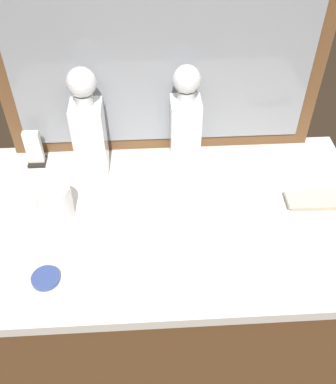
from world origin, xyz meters
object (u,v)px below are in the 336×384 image
napkin_holder (35,150)px  crystal_decanter_center (89,133)px  silver_brush_center (313,201)px  crystal_decanter_left (185,127)px  porcelain_dish (46,278)px  crystal_tumbler_right (55,203)px

napkin_holder → crystal_decanter_center: bearing=-12.2°
silver_brush_center → crystal_decanter_left: bearing=149.3°
crystal_decanter_left → silver_brush_center: size_ratio=2.08×
crystal_decanter_center → napkin_holder: (-0.17, 0.04, -0.08)m
crystal_decanter_center → napkin_holder: bearing=167.8°
porcelain_dish → napkin_holder: size_ratio=0.59×
crystal_tumbler_right → silver_brush_center: bearing=-0.1°
crystal_decanter_left → porcelain_dish: bearing=-131.2°
crystal_decanter_left → silver_brush_center: 0.40m
crystal_tumbler_right → napkin_holder: 0.23m
porcelain_dish → napkin_holder: (-0.08, 0.42, 0.04)m
crystal_decanter_center → crystal_tumbler_right: (-0.08, -0.18, -0.09)m
porcelain_dish → crystal_decanter_left: bearing=48.8°
crystal_decanter_center → silver_brush_center: 0.63m
crystal_decanter_center → crystal_tumbler_right: size_ratio=3.36×
crystal_decanter_center → crystal_tumbler_right: crystal_decanter_center is taller
crystal_decanter_left → crystal_tumbler_right: 0.41m
crystal_decanter_center → napkin_holder: 0.19m
crystal_decanter_center → porcelain_dish: 0.41m
crystal_tumbler_right → napkin_holder: bearing=111.7°
crystal_decanter_left → crystal_decanter_center: size_ratio=0.97×
crystal_tumbler_right → silver_brush_center: (0.67, -0.00, -0.03)m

